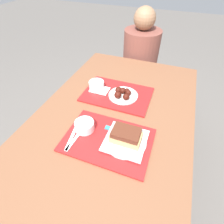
# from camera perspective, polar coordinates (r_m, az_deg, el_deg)

# --- Properties ---
(ground_plane) EXTENTS (12.00, 12.00, 0.00)m
(ground_plane) POSITION_cam_1_polar(r_m,az_deg,el_deg) (1.63, -0.28, -20.77)
(ground_plane) COLOR #605B56
(picnic_table) EXTENTS (0.93, 1.61, 0.72)m
(picnic_table) POSITION_cam_1_polar(r_m,az_deg,el_deg) (1.09, -0.39, -5.92)
(picnic_table) COLOR brown
(picnic_table) RESTS_ON ground_plane
(picnic_bench_far) EXTENTS (0.88, 0.28, 0.45)m
(picnic_bench_far) POSITION_cam_1_polar(r_m,az_deg,el_deg) (2.03, 10.18, 10.07)
(picnic_bench_far) COLOR brown
(picnic_bench_far) RESTS_ON ground_plane
(tray_near) EXTENTS (0.45, 0.31, 0.01)m
(tray_near) POSITION_cam_1_polar(r_m,az_deg,el_deg) (0.93, -1.35, -9.05)
(tray_near) COLOR red
(tray_near) RESTS_ON picnic_table
(tray_far) EXTENTS (0.45, 0.31, 0.01)m
(tray_far) POSITION_cam_1_polar(r_m,az_deg,el_deg) (1.21, 1.70, 5.79)
(tray_far) COLOR red
(tray_far) RESTS_ON picnic_table
(bowl_coleslaw_near) EXTENTS (0.11, 0.11, 0.05)m
(bowl_coleslaw_near) POSITION_cam_1_polar(r_m,az_deg,el_deg) (0.96, -8.97, -4.33)
(bowl_coleslaw_near) COLOR white
(bowl_coleslaw_near) RESTS_ON tray_near
(brisket_sandwich_plate) EXTENTS (0.21, 0.21, 0.09)m
(brisket_sandwich_plate) POSITION_cam_1_polar(r_m,az_deg,el_deg) (0.89, 4.51, -8.42)
(brisket_sandwich_plate) COLOR white
(brisket_sandwich_plate) RESTS_ON tray_near
(plastic_fork_near) EXTENTS (0.05, 0.17, 0.00)m
(plastic_fork_near) POSITION_cam_1_polar(r_m,az_deg,el_deg) (0.95, -13.03, -8.06)
(plastic_fork_near) COLOR white
(plastic_fork_near) RESTS_ON tray_near
(plastic_knife_near) EXTENTS (0.03, 0.17, 0.00)m
(plastic_knife_near) POSITION_cam_1_polar(r_m,az_deg,el_deg) (0.94, -11.88, -8.46)
(plastic_knife_near) COLOR white
(plastic_knife_near) RESTS_ON tray_near
(condiment_packet) EXTENTS (0.04, 0.03, 0.01)m
(condiment_packet) POSITION_cam_1_polar(r_m,az_deg,el_deg) (0.97, -1.24, -5.21)
(condiment_packet) COLOR teal
(condiment_packet) RESTS_ON tray_near
(bowl_coleslaw_far) EXTENTS (0.11, 0.11, 0.05)m
(bowl_coleslaw_far) POSITION_cam_1_polar(r_m,az_deg,el_deg) (1.25, -5.09, 8.92)
(bowl_coleslaw_far) COLOR white
(bowl_coleslaw_far) RESTS_ON tray_far
(wings_plate_far) EXTENTS (0.20, 0.20, 0.06)m
(wings_plate_far) POSITION_cam_1_polar(r_m,az_deg,el_deg) (1.17, 3.53, 5.95)
(wings_plate_far) COLOR white
(wings_plate_far) RESTS_ON tray_far
(napkin_far) EXTENTS (0.13, 0.09, 0.01)m
(napkin_far) POSITION_cam_1_polar(r_m,az_deg,el_deg) (1.24, -4.03, 7.27)
(napkin_far) COLOR white
(napkin_far) RESTS_ON tray_far
(person_seated_across) EXTENTS (0.35, 0.35, 0.66)m
(person_seated_across) POSITION_cam_1_polar(r_m,az_deg,el_deg) (1.88, 9.45, 19.23)
(person_seated_across) COLOR brown
(person_seated_across) RESTS_ON picnic_bench_far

